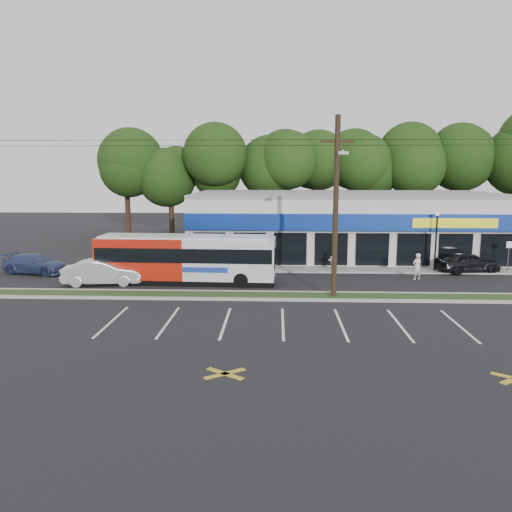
{
  "coord_description": "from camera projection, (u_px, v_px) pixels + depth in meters",
  "views": [
    {
      "loc": [
        -0.22,
        -26.47,
        6.96
      ],
      "look_at": [
        -1.53,
        5.0,
        1.68
      ],
      "focal_mm": 35.0,
      "sensor_mm": 36.0,
      "label": 1
    }
  ],
  "objects": [
    {
      "name": "utility_pole",
      "position": [
        333.0,
        201.0,
        27.13
      ],
      "size": [
        50.0,
        2.77,
        10.0
      ],
      "color": "black",
      "rests_on": "ground"
    },
    {
      "name": "pedestrian_b",
      "position": [
        333.0,
        261.0,
        35.32
      ],
      "size": [
        0.86,
        0.74,
        1.52
      ],
      "primitive_type": "imported",
      "rotation": [
        0.0,
        0.0,
        2.9
      ],
      "color": "silver",
      "rests_on": "ground"
    },
    {
      "name": "car_blue",
      "position": [
        36.0,
        264.0,
        34.71
      ],
      "size": [
        5.03,
        2.98,
        1.37
      ],
      "primitive_type": "imported",
      "rotation": [
        0.0,
        0.0,
        1.33
      ],
      "color": "navy",
      "rests_on": "ground"
    },
    {
      "name": "car_dark",
      "position": [
        468.0,
        262.0,
        34.94
      ],
      "size": [
        4.63,
        2.59,
        1.49
      ],
      "primitive_type": "imported",
      "rotation": [
        0.0,
        0.0,
        1.77
      ],
      "color": "black",
      "rests_on": "ground"
    },
    {
      "name": "curb_north",
      "position": [
        280.0,
        292.0,
        29.04
      ],
      "size": [
        40.0,
        0.25,
        0.14
      ],
      "primitive_type": "cube",
      "color": "#9E9E93",
      "rests_on": "ground"
    },
    {
      "name": "pedestrian_a",
      "position": [
        417.0,
        267.0,
        32.65
      ],
      "size": [
        0.75,
        0.63,
        1.75
      ],
      "primitive_type": "imported",
      "rotation": [
        0.0,
        0.0,
        3.54
      ],
      "color": "silver",
      "rests_on": "ground"
    },
    {
      "name": "strip_mall",
      "position": [
        344.0,
        224.0,
        42.25
      ],
      "size": [
        25.0,
        12.55,
        5.3
      ],
      "color": "beige",
      "rests_on": "ground"
    },
    {
      "name": "sidewalk",
      "position": [
        349.0,
        270.0,
        35.88
      ],
      "size": [
        32.0,
        2.2,
        0.1
      ],
      "primitive_type": "cube",
      "color": "#9E9E93",
      "rests_on": "ground"
    },
    {
      "name": "metrobus",
      "position": [
        186.0,
        258.0,
        31.64
      ],
      "size": [
        11.39,
        2.8,
        3.04
      ],
      "rotation": [
        0.0,
        0.0,
        -0.04
      ],
      "color": "#AF1D0D",
      "rests_on": "ground"
    },
    {
      "name": "curb_south",
      "position": [
        280.0,
        300.0,
        27.36
      ],
      "size": [
        40.0,
        0.25,
        0.14
      ],
      "primitive_type": "cube",
      "color": "#9E9E93",
      "rests_on": "ground"
    },
    {
      "name": "grass_strip",
      "position": [
        280.0,
        296.0,
        28.2
      ],
      "size": [
        40.0,
        1.6,
        0.12
      ],
      "primitive_type": "cube",
      "color": "#213114",
      "rests_on": "ground"
    },
    {
      "name": "tree_line",
      "position": [
        318.0,
        158.0,
        51.29
      ],
      "size": [
        46.76,
        6.76,
        11.83
      ],
      "color": "black",
      "rests_on": "ground"
    },
    {
      "name": "car_silver",
      "position": [
        103.0,
        272.0,
        31.2
      ],
      "size": [
        5.03,
        2.35,
        1.6
      ],
      "primitive_type": "imported",
      "rotation": [
        0.0,
        0.0,
        1.71
      ],
      "color": "#ACAEB4",
      "rests_on": "ground"
    },
    {
      "name": "lamp_post",
      "position": [
        436.0,
        234.0,
        35.01
      ],
      "size": [
        0.3,
        0.3,
        4.25
      ],
      "color": "black",
      "rests_on": "ground"
    },
    {
      "name": "sign_post",
      "position": [
        509.0,
        251.0,
        34.76
      ],
      "size": [
        0.45,
        0.1,
        2.23
      ],
      "color": "#59595E",
      "rests_on": "ground"
    },
    {
      "name": "ground",
      "position": [
        280.0,
        302.0,
        27.23
      ],
      "size": [
        120.0,
        120.0,
        0.0
      ],
      "primitive_type": "plane",
      "color": "black",
      "rests_on": "ground"
    }
  ]
}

